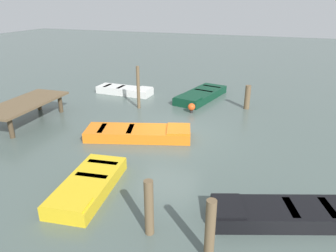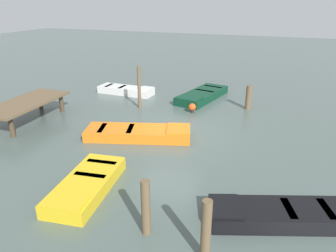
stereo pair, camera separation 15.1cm
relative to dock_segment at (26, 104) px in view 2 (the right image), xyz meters
name	(u,v)px [view 2 (the right image)]	position (x,y,z in m)	size (l,w,h in m)	color
ground_plane	(168,134)	(0.89, -6.47, -0.83)	(80.00, 80.00, 0.00)	#4C5B56
dock_segment	(26,104)	(0.00, 0.00, 0.00)	(4.18, 1.99, 0.95)	brown
rowboat_black	(276,214)	(-3.33, -10.95, -0.61)	(2.15, 3.53, 0.46)	black
rowboat_dark_green	(202,95)	(6.21, -6.50, -0.61)	(4.13, 2.22, 0.46)	#0C3823
rowboat_orange	(139,133)	(0.11, -5.52, -0.61)	(2.44, 4.35, 0.46)	orange
rowboat_yellow	(87,185)	(-3.87, -5.74, -0.61)	(3.15, 1.63, 0.46)	gold
rowboat_white	(126,90)	(5.63, -2.06, -0.61)	(1.17, 3.32, 0.46)	silver
mooring_piling_center	(146,208)	(-4.86, -8.09, -0.11)	(0.22, 0.22, 1.44)	brown
mooring_piling_near_right	(248,98)	(5.31, -9.12, -0.22)	(0.28, 0.28, 1.21)	brown
mooring_piling_far_left	(139,87)	(3.53, -3.93, 0.25)	(0.16, 0.16, 2.16)	brown
mooring_piling_mid_left	(206,231)	(-5.15, -9.58, -0.09)	(0.22, 0.22, 1.48)	brown
marker_buoy	(192,107)	(3.75, -6.66, -0.54)	(0.36, 0.36, 0.48)	#262626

